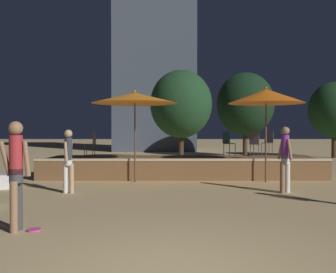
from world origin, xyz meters
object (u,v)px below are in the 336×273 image
Objects in this scene: person_2 at (67,159)px; bistro_chair_1 at (267,140)px; person_0 at (15,170)px; background_tree_1 at (180,104)px; patio_umbrella_1 at (265,96)px; person_4 at (284,156)px; bistro_chair_3 at (227,141)px; bistro_chair_2 at (91,142)px; patio_umbrella_0 at (134,98)px; cube_seat_4 at (275,172)px; background_tree_0 at (333,110)px; bistro_chair_0 at (254,142)px; cube_seat_3 at (4,181)px; background_tree_2 at (244,104)px; frisbee_disc at (33,230)px.

bistro_chair_1 is at bearing -138.24° from person_2.
background_tree_1 is (3.27, 13.55, 2.01)m from person_0.
person_4 is at bearing -90.10° from patio_umbrella_1.
bistro_chair_2 is at bearing 60.48° from bistro_chair_3.
bistro_chair_3 is at bearing -117.49° from bistro_chair_1.
patio_umbrella_0 is 2.46m from bistro_chair_2.
person_4 reaches higher than cube_seat_4.
background_tree_0 is at bearing 144.51° from person_0.
patio_umbrella_0 is at bearing 49.73° from bistro_chair_0.
person_2 is at bearing -160.79° from patio_umbrella_1.
background_tree_0 is at bearing -77.67° from bistro_chair_3.
person_0 is 0.38× the size of background_tree_1.
bistro_chair_1 is at bearing -58.41° from background_tree_1.
bistro_chair_0 is 1.05m from bistro_chair_3.
bistro_chair_0 reaches higher than cube_seat_4.
patio_umbrella_1 is 2.97m from bistro_chair_1.
patio_umbrella_0 is at bearing -137.29° from background_tree_0.
person_0 reaches higher than person_4.
bistro_chair_1 is at bearing -86.86° from bistro_chair_0.
patio_umbrella_1 is at bearing -153.25° from person_2.
background_tree_1 is (3.41, 6.49, 1.77)m from bistro_chair_2.
patio_umbrella_1 is 1.66× the size of person_0.
bistro_chair_3 is 0.18× the size of background_tree_1.
patio_umbrella_0 is 4.83× the size of cube_seat_3.
background_tree_0 is (7.78, 8.61, 1.59)m from bistro_chair_3.
bistro_chair_1 is 0.20× the size of background_tree_0.
bistro_chair_1 is at bearing 57.55° from person_4.
patio_umbrella_1 is at bearing -72.02° from background_tree_1.
cube_seat_3 is 1.28× the size of cube_seat_4.
person_2 is (2.07, -0.81, 0.73)m from cube_seat_3.
bistro_chair_2 is (-0.02, 3.26, 0.35)m from person_2.
background_tree_2 is (4.08, 3.26, 0.21)m from background_tree_1.
frisbee_disc is (-6.05, -6.64, -0.23)m from cube_seat_4.
background_tree_1 is (-3.07, 6.88, 2.82)m from cube_seat_4.
bistro_chair_3 is at bearing -105.44° from background_tree_2.
bistro_chair_3 is 8.89m from frisbee_disc.
bistro_chair_1 is at bearing -95.75° from background_tree_2.
patio_umbrella_0 is at bearing 80.69° from bistro_chair_3.
cube_seat_3 is 5.21m from frisbee_disc.
patio_umbrella_0 is 3.35× the size of bistro_chair_1.
frisbee_disc is at bearing 113.58° from bistro_chair_3.
bistro_chair_0 is 5.83m from bistro_chair_2.
background_tree_1 reaches higher than cube_seat_3.
person_0 is 2.08× the size of bistro_chair_1.
background_tree_2 is (-5.23, 0.62, 0.39)m from background_tree_0.
background_tree_1 reaches higher than bistro_chair_0.
bistro_chair_1 is 1.00× the size of bistro_chair_3.
background_tree_1 is at bearing 58.57° from cube_seat_3.
bistro_chair_0 is 11.59m from background_tree_0.
person_0 is (-5.76, -5.85, -1.75)m from patio_umbrella_1.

